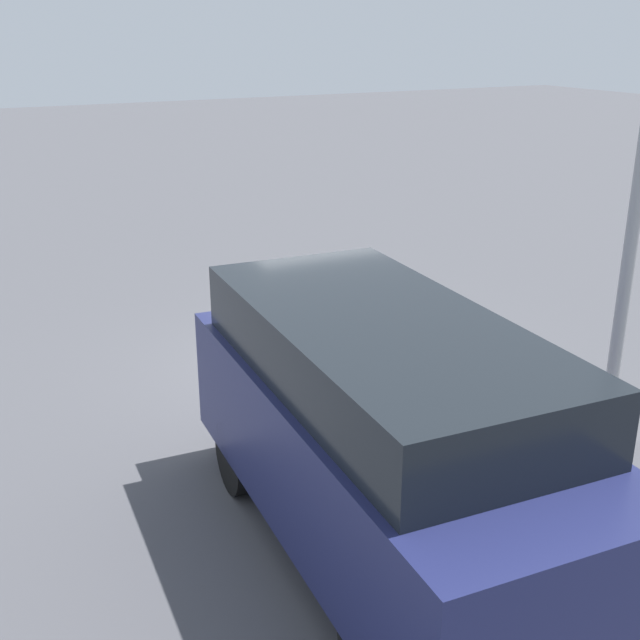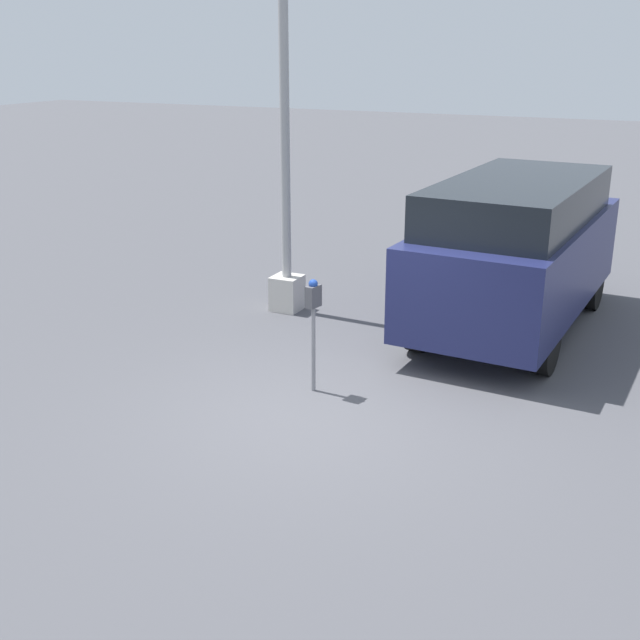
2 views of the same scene
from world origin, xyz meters
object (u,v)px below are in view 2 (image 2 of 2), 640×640
parked_van (516,249)px  parking_meter_near (313,309)px  parking_meter_far (445,218)px  lamp_post (286,212)px

parked_van → parking_meter_near: bearing=156.5°
parking_meter_far → parked_van: size_ratio=0.28×
parking_meter_near → parked_van: (3.28, -1.67, 0.17)m
lamp_post → parked_van: lamp_post is taller
parking_meter_far → lamp_post: bearing=163.3°
parking_meter_near → parked_van: parked_van is taller
parking_meter_near → parked_van: size_ratio=0.28×
parking_meter_near → lamp_post: 3.20m
parking_meter_far → parking_meter_near: bearing=-168.2°
parking_meter_far → lamp_post: size_ratio=0.26×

